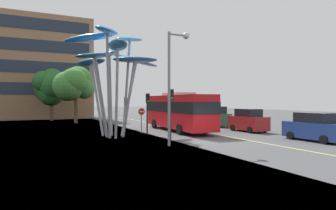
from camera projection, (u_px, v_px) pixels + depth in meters
name	position (u px, v px, depth m)	size (l,w,h in m)	color
ground	(203.00, 142.00, 20.71)	(120.00, 240.00, 0.10)	#4C4C4F
red_bus	(178.00, 110.00, 27.94)	(3.14, 11.05, 3.64)	red
leaf_sculpture	(112.00, 54.00, 23.46)	(8.27, 8.48, 8.72)	#9EA0A5
traffic_light_kerb_near	(171.00, 103.00, 21.55)	(0.28, 0.42, 3.73)	black
traffic_light_kerb_far	(148.00, 105.00, 24.88)	(0.28, 0.42, 3.50)	black
traffic_light_island_mid	(126.00, 106.00, 30.51)	(0.28, 0.42, 3.23)	black
car_parked_near	(315.00, 128.00, 20.96)	(2.03, 4.39, 2.03)	navy
car_parked_mid	(248.00, 121.00, 27.34)	(1.92, 3.87, 2.12)	maroon
car_parked_far	(215.00, 117.00, 32.82)	(1.99, 3.81, 2.24)	#2D5138
street_lamp	(174.00, 72.00, 18.79)	(1.55, 0.44, 7.36)	gray
tree_pavement_near	(75.00, 83.00, 37.31)	(5.29, 5.47, 7.43)	brown
tree_pavement_far	(50.00, 87.00, 41.78)	(4.69, 5.02, 7.52)	brown
no_entry_sign	(141.00, 116.00, 25.76)	(0.60, 0.12, 2.23)	gray
backdrop_building	(8.00, 68.00, 47.07)	(25.24, 10.76, 16.23)	#936B4C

